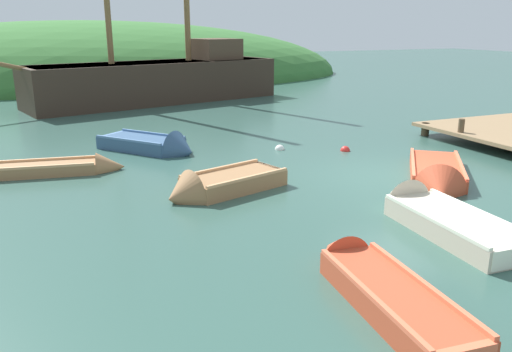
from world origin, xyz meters
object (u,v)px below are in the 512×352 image
object	(u,v)px
buoy_red	(345,151)
rowboat_far	(376,288)
rowboat_outer_left	(435,219)
rowboat_outer_right	(437,179)
rowboat_portside	(60,170)
sailing_ship	(159,86)
rowboat_center	(155,147)
rowboat_near_dock	(217,188)
buoy_white	(280,149)

from	to	relation	value
buoy_red	rowboat_far	bearing A→B (deg)	-120.36
rowboat_outer_left	buoy_red	xyz separation A→B (m)	(1.89, 6.15, -0.14)
rowboat_outer_right	rowboat_portside	distance (m)	10.03
sailing_ship	rowboat_center	bearing A→B (deg)	62.28
sailing_ship	rowboat_portside	size ratio (longest dim) A/B	3.97
rowboat_far	rowboat_outer_left	size ratio (longest dim) A/B	0.98
rowboat_near_dock	buoy_white	size ratio (longest dim) A/B	10.62
buoy_white	buoy_red	xyz separation A→B (m)	(1.85, -1.00, 0.00)
rowboat_portside	buoy_white	distance (m)	6.72
rowboat_outer_left	sailing_ship	bearing A→B (deg)	6.49
rowboat_far	rowboat_center	distance (m)	10.41
rowboat_far	rowboat_outer_left	bearing A→B (deg)	-50.73
rowboat_center	rowboat_near_dock	bearing A→B (deg)	-32.81
buoy_white	rowboat_portside	bearing A→B (deg)	-179.20
rowboat_outer_right	buoy_red	distance (m)	3.92
rowboat_portside	sailing_ship	bearing A→B (deg)	75.04
sailing_ship	buoy_white	world-z (taller)	sailing_ship
rowboat_outer_left	buoy_white	size ratio (longest dim) A/B	12.10
rowboat_far	buoy_red	world-z (taller)	rowboat_far
buoy_red	buoy_white	bearing A→B (deg)	151.54
rowboat_far	rowboat_portside	bearing A→B (deg)	29.34
rowboat_near_dock	rowboat_outer_left	distance (m)	4.98
buoy_white	buoy_red	distance (m)	2.11
rowboat_center	rowboat_portside	world-z (taller)	rowboat_center
rowboat_center	rowboat_portside	bearing A→B (deg)	-101.27
sailing_ship	rowboat_far	size ratio (longest dim) A/B	4.28
rowboat_far	buoy_red	xyz separation A→B (m)	(4.68, 8.00, -0.12)
rowboat_center	rowboat_outer_right	bearing A→B (deg)	5.25
rowboat_far	rowboat_outer_left	distance (m)	3.35
rowboat_portside	rowboat_outer_left	size ratio (longest dim) A/B	1.05
rowboat_center	rowboat_far	bearing A→B (deg)	-32.51
rowboat_outer_left	rowboat_far	bearing A→B (deg)	127.19
rowboat_outer_right	rowboat_far	distance (m)	6.39
rowboat_portside	buoy_white	world-z (taller)	rowboat_portside
sailing_ship	rowboat_near_dock	distance (m)	15.92
rowboat_portside	buoy_white	xyz separation A→B (m)	(6.72, 0.09, -0.09)
rowboat_portside	rowboat_outer_right	bearing A→B (deg)	-18.84
rowboat_outer_left	buoy_red	world-z (taller)	rowboat_outer_left
sailing_ship	rowboat_center	xyz separation A→B (m)	(-2.77, -10.91, -0.70)
sailing_ship	rowboat_center	world-z (taller)	sailing_ship
rowboat_near_dock	buoy_red	size ratio (longest dim) A/B	10.65
rowboat_outer_right	rowboat_near_dock	bearing A→B (deg)	-66.01
rowboat_near_dock	rowboat_outer_right	bearing A→B (deg)	148.33
sailing_ship	rowboat_near_dock	xyz separation A→B (m)	(-2.37, -15.72, -0.70)
sailing_ship	rowboat_portside	bearing A→B (deg)	51.72
rowboat_outer_right	buoy_red	size ratio (longest dim) A/B	12.23
sailing_ship	buoy_red	world-z (taller)	sailing_ship
rowboat_near_dock	buoy_red	distance (m)	5.76
rowboat_far	rowboat_center	world-z (taller)	rowboat_center
rowboat_outer_right	buoy_white	world-z (taller)	rowboat_outer_right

